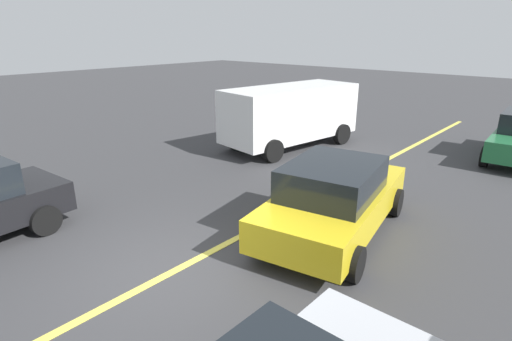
# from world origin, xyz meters

# --- Properties ---
(ground_plane) EXTENTS (80.00, 80.00, 0.00)m
(ground_plane) POSITION_xyz_m (0.00, 0.00, 0.00)
(ground_plane) COLOR #38383A
(lane_marking_centre) EXTENTS (28.00, 0.16, 0.01)m
(lane_marking_centre) POSITION_xyz_m (3.00, 0.00, 0.01)
(lane_marking_centre) COLOR #E0D14C
(white_van) EXTENTS (5.43, 2.86, 2.20)m
(white_van) POSITION_xyz_m (8.15, 3.45, 1.27)
(white_van) COLOR white
(white_van) RESTS_ON ground_plane
(car_yellow_approaching) EXTENTS (4.73, 2.74, 1.60)m
(car_yellow_approaching) POSITION_xyz_m (3.25, -1.34, 0.81)
(car_yellow_approaching) COLOR gold
(car_yellow_approaching) RESTS_ON ground_plane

